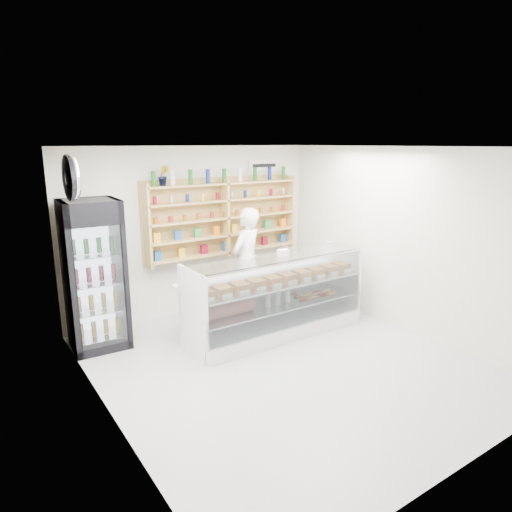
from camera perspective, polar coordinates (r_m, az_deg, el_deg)
room at (r=5.73m, az=3.59°, el=-0.68°), size 5.00×5.00×5.00m
display_counter at (r=7.00m, az=2.39°, el=-6.99°), size 2.81×0.84×1.22m
shop_worker at (r=7.64m, az=-1.21°, el=-0.71°), size 0.78×0.67×1.82m
drinks_cooler at (r=6.74m, az=-19.53°, el=-2.24°), size 0.79×0.77×2.11m
wall_shelving at (r=7.87m, az=-3.91°, el=4.79°), size 2.84×0.28×1.33m
potted_plant at (r=7.30m, az=-11.49°, el=9.83°), size 0.21×0.19×0.32m
security_mirror at (r=5.73m, az=-21.89°, el=9.02°), size 0.15×0.50×0.50m
wall_sign at (r=8.37m, az=0.97°, el=11.26°), size 0.62×0.03×0.20m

